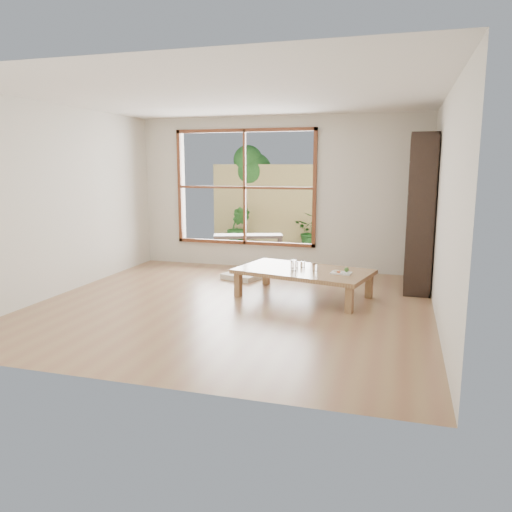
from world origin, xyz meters
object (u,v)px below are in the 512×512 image
(bookshelf, at_px, (420,213))
(garden_bench, at_px, (248,238))
(food_tray, at_px, (342,272))
(low_table, at_px, (304,273))

(bookshelf, height_order, garden_bench, bookshelf)
(bookshelf, relative_size, garden_bench, 1.60)
(bookshelf, distance_m, food_tray, 1.57)
(food_tray, bearing_deg, low_table, 174.86)
(garden_bench, bearing_deg, food_tray, -71.21)
(food_tray, height_order, garden_bench, food_tray)
(garden_bench, bearing_deg, low_table, -77.72)
(food_tray, xyz_separation_m, garden_bench, (-2.16, 2.79, -0.02))
(low_table, xyz_separation_m, food_tray, (0.53, -0.11, 0.07))
(food_tray, distance_m, garden_bench, 3.53)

